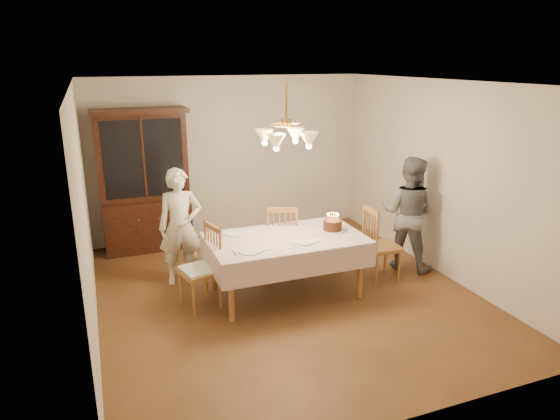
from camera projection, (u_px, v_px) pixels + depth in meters
name	position (u px, v px, depth m)	size (l,w,h in m)	color
ground	(286.00, 293.00, 6.32)	(5.00, 5.00, 0.00)	#563118
room_shell	(286.00, 171.00, 5.86)	(5.00, 5.00, 5.00)	white
dining_table	(286.00, 243.00, 6.12)	(1.90, 1.10, 0.76)	brown
china_hutch	(144.00, 183.00, 7.55)	(1.38, 0.54, 2.16)	black
chair_far_side	(282.00, 243.00, 6.79)	(0.55, 0.54, 1.00)	brown
chair_left_end	(200.00, 271.00, 5.87)	(0.51, 0.53, 1.00)	brown
chair_right_end	(381.00, 247.00, 6.64)	(0.44, 0.46, 1.00)	brown
elderly_woman	(180.00, 227.00, 6.44)	(0.56, 0.37, 1.54)	silver
adult_in_grey	(409.00, 213.00, 6.90)	(0.78, 0.61, 1.60)	slate
birthday_cake	(332.00, 226.00, 6.31)	(0.30, 0.30, 0.23)	white
place_setting_near_left	(251.00, 251.00, 5.66)	(0.42, 0.27, 0.02)	white
place_setting_near_right	(306.00, 242.00, 5.93)	(0.38, 0.24, 0.02)	white
place_setting_far_left	(235.00, 233.00, 6.22)	(0.42, 0.27, 0.02)	white
chandelier	(286.00, 138.00, 5.75)	(0.62, 0.62, 0.73)	#BF8C3F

